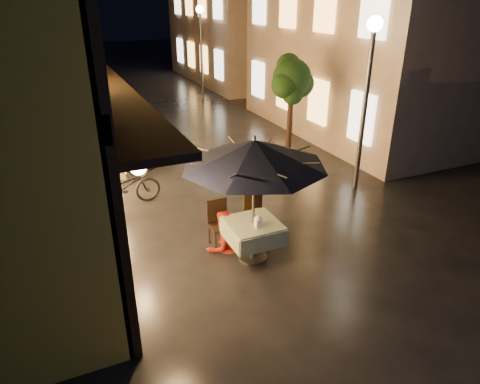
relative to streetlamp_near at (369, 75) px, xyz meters
name	(u,v)px	position (x,y,z in m)	size (l,w,h in m)	color
ground	(295,250)	(-3.00, -2.00, -2.92)	(90.00, 90.00, 0.00)	black
east_building_near	(388,33)	(4.49, 4.50, 0.49)	(7.30, 9.30, 6.80)	#B9A594
east_building_far	(251,14)	(4.49, 16.00, 0.74)	(7.30, 10.30, 7.30)	#B9A594
street_tree	(292,81)	(-0.59, 2.51, -0.50)	(1.43, 1.20, 3.15)	black
streetlamp_near	(369,75)	(0.00, 0.00, 0.00)	(0.36, 0.36, 4.23)	#59595E
streetlamp_far	(201,35)	(0.00, 12.00, 0.00)	(0.36, 0.36, 4.23)	#59595E
cafe_table	(253,231)	(-3.89, -1.88, -2.33)	(0.99, 0.99, 0.78)	#59595E
patio_umbrella	(254,153)	(-3.89, -1.88, -0.77)	(2.63, 2.63, 2.46)	#59595E
cafe_chair_left	(219,221)	(-4.29, -1.14, -2.38)	(0.42, 0.42, 0.97)	black
cafe_chair_right	(255,213)	(-3.49, -1.14, -2.38)	(0.42, 0.42, 0.97)	black
table_lantern	(258,221)	(-3.89, -2.08, -2.00)	(0.16, 0.16, 0.25)	white
person_orange	(223,213)	(-4.28, -1.32, -2.13)	(0.77, 0.60, 1.58)	red
person_yellow	(258,210)	(-3.50, -1.29, -2.24)	(0.88, 0.50, 1.36)	#F3AD00
bicycle_0	(122,188)	(-5.76, 1.41, -2.43)	(0.64, 1.84, 0.97)	black
bicycle_1	(115,163)	(-5.66, 2.98, -2.38)	(0.50, 1.78, 1.07)	black
bicycle_2	(127,158)	(-5.28, 3.40, -2.42)	(0.66, 1.88, 0.99)	black
bicycle_3	(107,144)	(-5.60, 4.89, -2.42)	(0.46, 1.64, 0.99)	black
bicycle_4	(97,137)	(-5.79, 5.78, -2.43)	(0.65, 1.87, 0.98)	#212128
bicycle_5	(106,127)	(-5.39, 6.70, -2.40)	(0.49, 1.72, 1.04)	black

